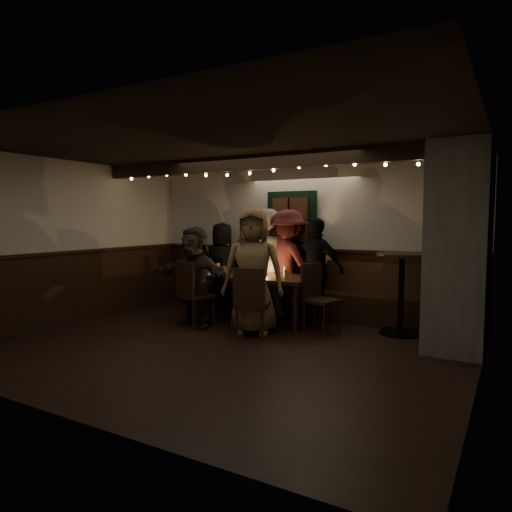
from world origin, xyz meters
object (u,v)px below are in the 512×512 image
Objects in this scene: person_e at (317,269)px; person_f at (194,276)px; chair_near_right at (251,299)px; person_a at (222,266)px; high_top at (401,283)px; person_g at (253,271)px; person_c at (266,261)px; dining_table at (250,279)px; chair_end at (317,293)px; person_b at (251,264)px; person_d at (288,263)px; chair_near_left at (191,290)px.

person_e reaches higher than person_f.
person_a is (-1.54, 1.58, 0.24)m from chair_near_right.
high_top is 2.14m from person_g.
person_c is (-0.64, 1.61, 0.36)m from chair_near_right.
dining_table is at bearing 56.84° from person_f.
person_f is at bearing 160.93° from person_g.
person_f is (-1.13, 0.20, 0.22)m from chair_near_right.
person_e is 1.08× the size of person_f.
high_top reaches higher than chair_near_right.
person_c is at bearing 149.69° from chair_end.
chair_near_right is 0.44m from person_g.
person_b reaches higher than dining_table.
dining_table is 2.35m from high_top.
person_g reaches higher than person_d.
person_c is 0.43m from person_d.
person_g is (-0.44, -1.32, 0.07)m from person_e.
person_g reaches higher than chair_end.
chair_near_left is 1.60m from person_c.
person_a is 0.88× the size of person_g.
person_b reaches higher than chair_near_left.
person_g is at bearing -150.56° from high_top.
person_e is (0.55, -0.07, -0.07)m from person_d.
person_e is (1.30, -0.07, -0.01)m from person_b.
chair_near_left is 3.12m from high_top.
person_b is (-0.39, 0.70, 0.16)m from dining_table.
person_e is at bearing 50.08° from person_g.
chair_end is 1.18m from person_d.
chair_end is (1.19, -0.05, -0.13)m from dining_table.
person_d is (-1.97, 0.34, 0.17)m from high_top.
dining_table is 1.27× the size of person_e.
person_e is (0.98, -0.05, -0.08)m from person_c.
person_g reaches higher than person_b.
person_d is 1.17× the size of person_f.
person_d is (0.75, 0.00, 0.06)m from person_b.
person_b is (0.18, 1.50, 0.28)m from chair_near_left.
chair_near_right is at bearing -5.88° from person_f.
chair_end is 1.50m from person_c.
person_g is at bearing 113.57° from chair_near_right.
person_d reaches higher than person_e.
chair_near_left is 0.55× the size of person_c.
chair_near_right is 2.22m from person_a.
chair_near_left is at bearing -157.11° from chair_end.
person_e is 0.92× the size of person_g.
chair_near_left reaches higher than chair_near_right.
person_d is (0.35, 0.71, 0.21)m from dining_table.
person_a is (-0.97, 0.65, 0.10)m from dining_table.
person_f is (0.01, 0.07, 0.20)m from chair_near_left.
dining_table is at bearing 124.18° from person_a.
chair_near_right is at bearing -58.58° from dining_table.
chair_end is (0.62, 0.88, 0.01)m from chair_near_right.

